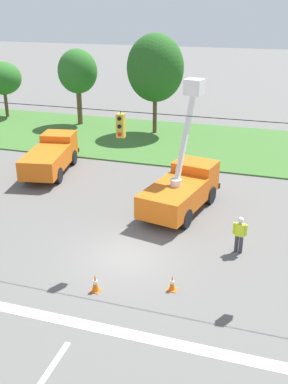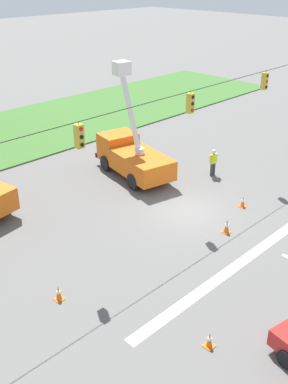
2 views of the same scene
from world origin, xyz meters
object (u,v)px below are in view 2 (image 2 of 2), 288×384
(road_worker, at_px, (213,161))
(traffic_cone_far_left, at_px, (243,202))
(traffic_cone_mid_right, at_px, (227,226))
(utility_truck_bucket_lift, at_px, (132,155))
(traffic_cone_near_bucket, at_px, (59,293))
(traffic_cone_lane_edge_b, at_px, (209,340))

(road_worker, relative_size, traffic_cone_far_left, 2.73)
(traffic_cone_mid_right, bearing_deg, utility_truck_bucket_lift, 79.71)
(traffic_cone_near_bucket, bearing_deg, traffic_cone_lane_edge_b, -68.44)
(traffic_cone_mid_right, relative_size, traffic_cone_lane_edge_b, 1.22)
(traffic_cone_mid_right, xyz_separation_m, traffic_cone_near_bucket, (-8.89, 1.71, -0.05))
(road_worker, distance_m, traffic_cone_far_left, 4.39)
(utility_truck_bucket_lift, height_order, traffic_cone_lane_edge_b, utility_truck_bucket_lift)
(traffic_cone_mid_right, distance_m, traffic_cone_far_left, 3.04)
(utility_truck_bucket_lift, relative_size, road_worker, 3.91)
(traffic_cone_near_bucket, height_order, traffic_cone_lane_edge_b, traffic_cone_near_bucket)
(utility_truck_bucket_lift, distance_m, traffic_cone_lane_edge_b, 14.95)
(traffic_cone_near_bucket, bearing_deg, traffic_cone_mid_right, -10.90)
(utility_truck_bucket_lift, relative_size, traffic_cone_mid_right, 9.34)
(traffic_cone_mid_right, distance_m, traffic_cone_near_bucket, 9.06)
(traffic_cone_near_bucket, xyz_separation_m, traffic_cone_lane_edge_b, (2.28, -5.76, -0.03))
(traffic_cone_lane_edge_b, height_order, traffic_cone_far_left, traffic_cone_far_left)
(road_worker, bearing_deg, traffic_cone_mid_right, -136.83)
(road_worker, relative_size, traffic_cone_lane_edge_b, 2.91)
(utility_truck_bucket_lift, distance_m, traffic_cone_mid_right, 8.64)
(traffic_cone_far_left, bearing_deg, traffic_cone_lane_edge_b, -152.06)
(utility_truck_bucket_lift, distance_m, traffic_cone_far_left, 7.65)
(utility_truck_bucket_lift, height_order, traffic_cone_near_bucket, utility_truck_bucket_lift)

